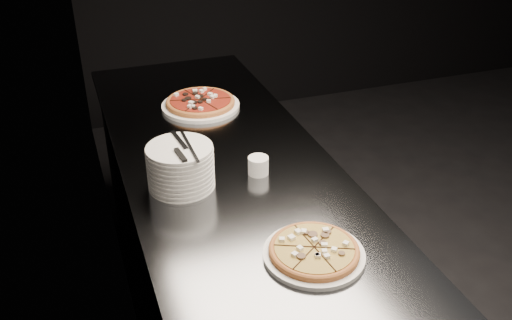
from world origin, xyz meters
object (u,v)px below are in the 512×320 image
object	(u,v)px
plate_stack	(181,167)
ramekin	(258,165)
pizza_mushroom	(314,251)
cutlery	(183,148)
counter	(241,285)
pizza_tomato	(201,103)

from	to	relation	value
plate_stack	ramekin	size ratio (longest dim) A/B	3.05
pizza_mushroom	cutlery	distance (m)	0.55
counter	pizza_mushroom	size ratio (longest dim) A/B	7.29
counter	plate_stack	size ratio (longest dim) A/B	11.22
counter	pizza_tomato	world-z (taller)	pizza_tomato
pizza_mushroom	ramekin	size ratio (longest dim) A/B	4.70
pizza_tomato	cutlery	distance (m)	0.65
counter	plate_stack	bearing A→B (deg)	168.34
counter	pizza_tomato	xyz separation A→B (m)	(0.03, 0.63, 0.48)
counter	cutlery	xyz separation A→B (m)	(-0.18, 0.02, 0.61)
pizza_tomato	cutlery	xyz separation A→B (m)	(-0.21, -0.61, 0.13)
pizza_tomato	ramekin	xyz separation A→B (m)	(0.05, -0.60, 0.01)
pizza_tomato	plate_stack	size ratio (longest dim) A/B	1.62
plate_stack	ramekin	world-z (taller)	plate_stack
pizza_mushroom	pizza_tomato	xyz separation A→B (m)	(-0.04, 1.07, 0.00)
counter	pizza_tomato	size ratio (longest dim) A/B	6.94
pizza_tomato	cutlery	bearing A→B (deg)	-109.23
pizza_tomato	plate_stack	world-z (taller)	plate_stack
pizza_mushroom	plate_stack	bearing A→B (deg)	118.37
ramekin	counter	bearing A→B (deg)	-160.30
counter	pizza_mushroom	world-z (taller)	pizza_mushroom
pizza_mushroom	plate_stack	size ratio (longest dim) A/B	1.54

